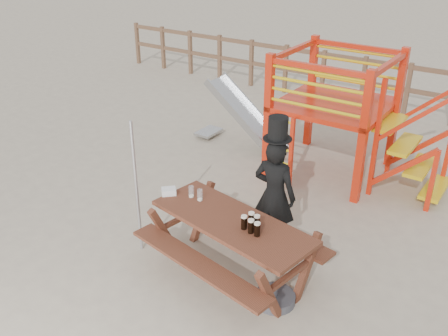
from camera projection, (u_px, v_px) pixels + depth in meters
ground at (195, 272)px, 6.24m from camera, size 60.00×60.00×0.00m
back_fence at (386, 80)px, 11.06m from camera, size 15.09×0.09×1.20m
playground_fort at (329, 111)px, 8.33m from camera, size 4.71×1.84×2.10m
picnic_table at (232, 240)px, 5.99m from camera, size 2.25×1.73×0.79m
man_with_hat at (275, 193)px, 6.35m from camera, size 0.59×0.41×1.86m
metal_pole at (137, 189)px, 6.28m from camera, size 0.04×0.04×1.83m
parasol_base at (275, 298)px, 5.73m from camera, size 0.46×0.46×0.20m
paper_bag at (169, 191)px, 6.38m from camera, size 0.23×0.23×0.08m
stout_pints at (252, 224)px, 5.63m from camera, size 0.27×0.21×0.17m
empty_glasses at (196, 194)px, 6.27m from camera, size 0.21×0.08×0.15m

